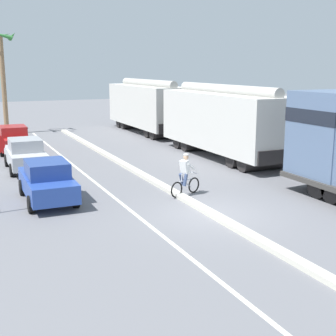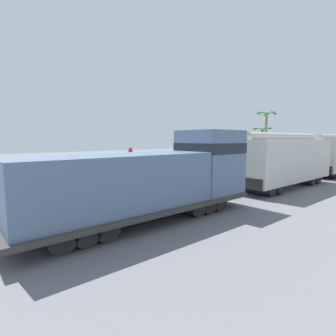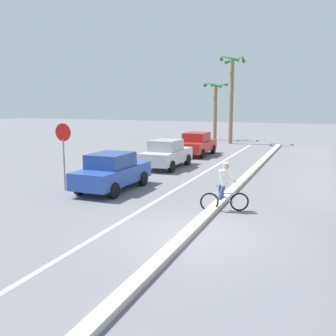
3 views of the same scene
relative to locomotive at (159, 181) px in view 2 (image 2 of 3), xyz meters
name	(u,v)px [view 2 (image 2 of 3)]	position (x,y,z in m)	size (l,w,h in m)	color
ground_plane	(141,191)	(-6.03, 3.10, -1.80)	(120.00, 120.00, 0.00)	slate
median_curb	(198,181)	(-6.03, 9.10, -1.72)	(0.36, 36.00, 0.16)	beige
lane_stripe	(180,179)	(-8.43, 9.10, -1.79)	(0.14, 36.00, 0.01)	silver
locomotive	(159,181)	(0.00, 0.00, 0.00)	(3.10, 11.61, 4.20)	slate
hopper_car_lead	(284,161)	(0.00, 12.16, 0.28)	(2.90, 10.60, 4.18)	beige
parked_car_blue	(148,169)	(-10.93, 7.24, -0.98)	(1.89, 4.23, 1.62)	#28479E
parked_car_silver	(193,165)	(-10.88, 13.42, -0.98)	(1.87, 4.22, 1.62)	#B7BABF
parked_car_red	(225,162)	(-10.80, 19.04, -0.98)	(1.89, 4.23, 1.62)	red
cyclist	(172,177)	(-5.68, 5.76, -0.98)	(1.61, 0.73, 1.71)	black
stop_sign	(131,156)	(-12.83, 6.47, 0.23)	(0.76, 0.08, 2.88)	gray
palm_tree_near	(262,137)	(-12.49, 30.36, 2.25)	(2.29, 2.35, 5.71)	#846647
palm_tree_far	(266,128)	(-10.33, 27.57, 3.52)	(2.35, 2.23, 7.81)	#846647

